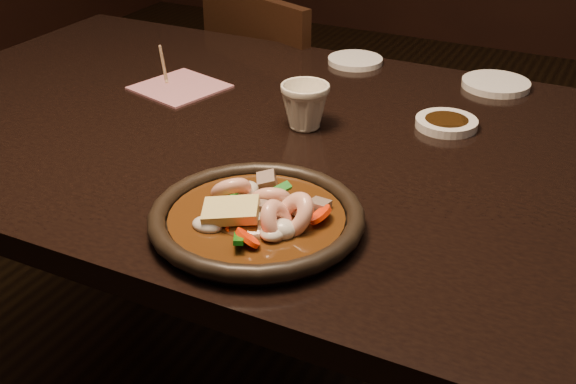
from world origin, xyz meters
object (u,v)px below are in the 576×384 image
at_px(table, 299,177).
at_px(tea_cup, 305,105).
at_px(chair, 289,128).
at_px(plate, 257,219).

xyz_separation_m(table, tea_cup, (-0.01, 0.04, 0.12)).
height_order(chair, plate, chair).
xyz_separation_m(chair, tea_cup, (0.32, -0.57, 0.34)).
xyz_separation_m(chair, plate, (0.40, -0.89, 0.31)).
height_order(chair, tea_cup, chair).
relative_size(table, chair, 1.91).
xyz_separation_m(table, chair, (-0.32, 0.61, -0.22)).
height_order(table, plate, plate).
bearing_deg(table, plate, -74.99).
relative_size(chair, plate, 2.90).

